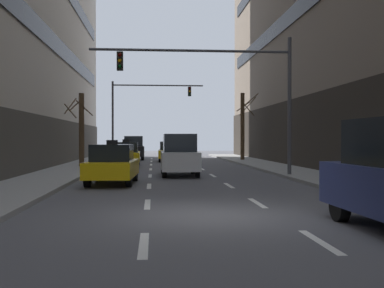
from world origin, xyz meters
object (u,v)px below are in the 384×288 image
traffic_signal_1 (139,105)px  street_tree_1 (243,125)px  street_tree_0 (81,128)px  taxi_driving_0 (126,154)px  taxi_driving_1 (170,152)px  car_driving_2 (179,155)px  traffic_signal_0 (229,81)px  taxi_driving_4 (113,165)px  car_driving_3 (134,148)px

traffic_signal_1 → street_tree_1: 10.07m
street_tree_0 → taxi_driving_0: bearing=35.8°
taxi_driving_1 → street_tree_0: street_tree_0 is taller
car_driving_2 → traffic_signal_0: (2.21, -1.33, 3.46)m
taxi_driving_0 → street_tree_1: street_tree_1 is taller
car_driving_2 → traffic_signal_0: 4.32m
taxi_driving_1 → car_driving_2: 14.29m
taxi_driving_0 → traffic_signal_0: bearing=-60.8°
street_tree_0 → taxi_driving_4: bearing=-75.1°
taxi_driving_0 → street_tree_1: 11.04m
traffic_signal_0 → street_tree_0: traffic_signal_0 is taller
car_driving_2 → street_tree_1: size_ratio=0.79×
car_driving_3 → street_tree_1: 9.62m
taxi_driving_1 → street_tree_1: 6.13m
taxi_driving_1 → car_driving_2: size_ratio=1.02×
car_driving_2 → car_driving_3: (-2.94, 17.84, 0.00)m
taxi_driving_0 → taxi_driving_1: size_ratio=0.99×
taxi_driving_1 → street_tree_1: (5.76, 0.03, 2.10)m
taxi_driving_1 → traffic_signal_0: traffic_signal_0 is taller
taxi_driving_1 → car_driving_2: bearing=-90.2°
taxi_driving_0 → car_driving_3: (0.08, 9.79, 0.22)m
street_tree_0 → street_tree_1: size_ratio=0.83×
taxi_driving_0 → street_tree_1: size_ratio=0.80×
car_driving_3 → street_tree_1: size_ratio=0.80×
traffic_signal_1 → street_tree_1: size_ratio=1.54×
traffic_signal_1 → taxi_driving_1: bearing=-64.6°
traffic_signal_1 → street_tree_1: bearing=-32.7°
taxi_driving_0 → taxi_driving_4: size_ratio=1.00×
taxi_driving_0 → traffic_signal_0: (5.24, -9.37, 3.68)m
traffic_signal_1 → street_tree_0: bearing=-103.0°
taxi_driving_1 → traffic_signal_0: size_ratio=0.46×
traffic_signal_0 → street_tree_0: (-7.82, 7.52, -2.04)m
taxi_driving_0 → traffic_signal_1: size_ratio=0.52×
taxi_driving_4 → traffic_signal_0: size_ratio=0.46×
traffic_signal_1 → traffic_signal_0: bearing=-77.3°
car_driving_2 → street_tree_0: size_ratio=0.95×
traffic_signal_0 → traffic_signal_1: 21.52m
traffic_signal_1 → taxi_driving_0: bearing=-92.6°
car_driving_3 → traffic_signal_1: (0.44, 1.83, 3.82)m
traffic_signal_0 → taxi_driving_1: bearing=97.9°
car_driving_3 → taxi_driving_4: (0.09, -22.00, -0.23)m
traffic_signal_1 → street_tree_1: (8.32, -5.34, -1.94)m
taxi_driving_0 → car_driving_2: car_driving_2 is taller
taxi_driving_1 → car_driving_3: (-2.99, 3.54, 0.22)m
traffic_signal_0 → car_driving_2: bearing=149.1°
traffic_signal_1 → street_tree_0: traffic_signal_1 is taller
car_driving_2 → traffic_signal_0: traffic_signal_0 is taller
taxi_driving_4 → traffic_signal_0: traffic_signal_0 is taller
taxi_driving_4 → street_tree_1: (8.66, 18.49, 2.11)m
car_driving_3 → street_tree_1: bearing=-21.9°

